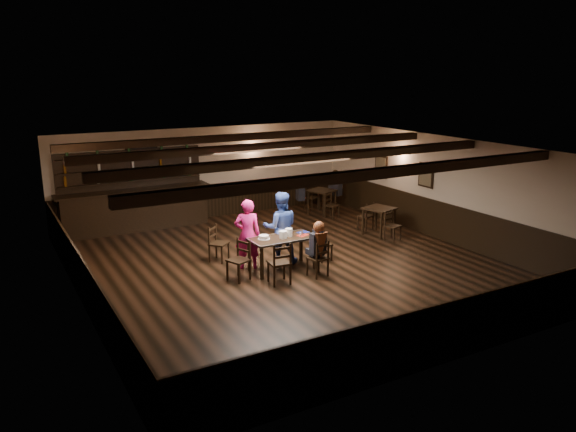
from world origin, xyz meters
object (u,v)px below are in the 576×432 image
dining_table (282,241)px  chair_near_right (320,256)px  man_blue (281,228)px  bar_counter (135,204)px  chair_near_left (281,260)px  woman_pink (247,234)px  cake (264,237)px

dining_table → chair_near_right: 0.94m
dining_table → man_blue: (0.21, 0.47, 0.17)m
dining_table → bar_counter: size_ratio=0.35×
dining_table → chair_near_left: size_ratio=1.61×
chair_near_right → woman_pink: bearing=131.3°
dining_table → woman_pink: 0.79m
man_blue → chair_near_right: bearing=125.1°
chair_near_left → woman_pink: size_ratio=0.57×
dining_table → woman_pink: (-0.62, 0.48, 0.13)m
chair_near_right → cake: bearing=135.6°
dining_table → woman_pink: bearing=142.2°
dining_table → cake: (-0.41, 0.09, 0.13)m
chair_near_right → dining_table: bearing=122.0°
chair_near_left → woman_pink: 1.27m
chair_near_left → man_blue: size_ratio=0.54×
chair_near_right → woman_pink: woman_pink is taller
bar_counter → man_blue: bearing=-63.6°
dining_table → chair_near_left: chair_near_left is taller
woman_pink → man_blue: man_blue is taller
dining_table → bar_counter: bearing=112.0°
woman_pink → cake: woman_pink is taller
chair_near_right → man_blue: bearing=102.4°
woman_pink → man_blue: (0.83, -0.01, 0.04)m
chair_near_left → woman_pink: woman_pink is taller
chair_near_left → chair_near_right: chair_near_left is taller
chair_near_left → dining_table: bearing=59.1°
chair_near_right → cake: 1.29m
chair_near_left → cake: bearing=86.8°
man_blue → cake: (-0.62, -0.38, -0.04)m
chair_near_left → cake: 0.89m
dining_table → cake: 0.44m
woman_pink → bar_counter: 4.62m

